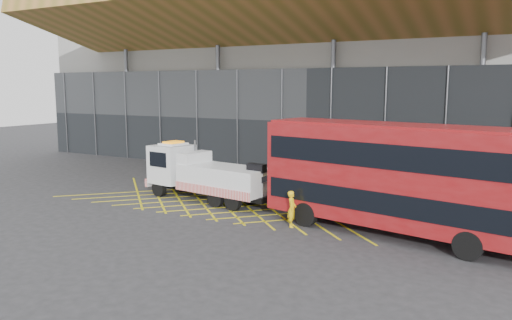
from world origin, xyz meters
The scene contains 6 objects.
ground_plane centered at (0.00, 0.00, 0.00)m, with size 120.00×120.00×0.00m, color #2A2A2D.
road_markings centered at (1.60, 0.00, 0.01)m, with size 19.96×7.16×0.01m.
construction_building centered at (1.92, 18.40, 8.98)m, with size 55.00×23.97×18.00m.
recovery_truck centered at (0.23, 0.10, 1.56)m, with size 9.74×3.55×3.38m.
bus_towed centered at (11.78, -1.67, 2.78)m, with size 12.62×5.13×5.01m.
worker centered at (7.17, -2.60, 0.87)m, with size 0.64×0.42×1.74m, color yellow.
Camera 1 is at (16.70, -23.74, 6.64)m, focal length 35.00 mm.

